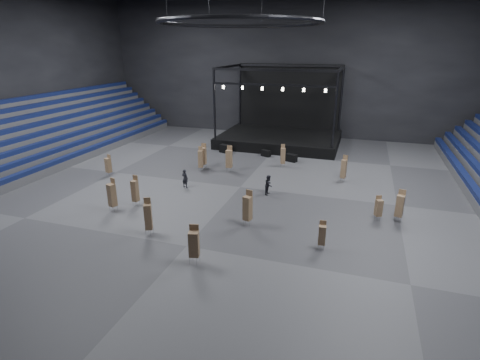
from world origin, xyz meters
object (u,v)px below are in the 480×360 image
(man_center, at_px, (185,178))
(chair_stack_11, at_px, (201,159))
(chair_stack_13, at_px, (194,243))
(flight_case_mid, at_px, (266,153))
(chair_stack_7, at_px, (108,165))
(stage, at_px, (281,131))
(chair_stack_4, at_px, (400,205))
(chair_stack_3, at_px, (112,194))
(chair_stack_10, at_px, (135,190))
(flight_case_left, at_px, (226,149))
(chair_stack_8, at_px, (148,216))
(chair_stack_1, at_px, (229,158))
(chair_stack_9, at_px, (283,155))
(flight_case_right, at_px, (291,158))
(chair_stack_5, at_px, (248,208))
(chair_stack_0, at_px, (379,207))
(chair_stack_12, at_px, (322,234))
(chair_stack_6, at_px, (203,155))
(chair_stack_2, at_px, (344,168))
(crew_member, at_px, (269,185))

(man_center, bearing_deg, chair_stack_11, -70.92)
(chair_stack_13, bearing_deg, flight_case_mid, 78.98)
(chair_stack_7, bearing_deg, stage, 68.89)
(chair_stack_4, distance_m, chair_stack_11, 18.34)
(chair_stack_7, bearing_deg, chair_stack_3, -36.98)
(flight_case_mid, bearing_deg, chair_stack_10, -110.76)
(flight_case_left, bearing_deg, chair_stack_8, -84.17)
(flight_case_left, xyz_separation_m, chair_stack_1, (2.63, -6.19, 0.87))
(chair_stack_9, xyz_separation_m, man_center, (-6.69, -8.22, -0.37))
(flight_case_right, xyz_separation_m, chair_stack_7, (-15.17, -9.76, 0.69))
(stage, distance_m, chair_stack_4, 22.76)
(flight_case_left, bearing_deg, flight_case_mid, -0.26)
(chair_stack_5, xyz_separation_m, chair_stack_13, (-1.45, -5.32, -0.07))
(chair_stack_0, height_order, chair_stack_4, chair_stack_4)
(chair_stack_11, xyz_separation_m, man_center, (0.55, -4.57, -0.41))
(chair_stack_9, bearing_deg, chair_stack_13, -115.03)
(flight_case_right, height_order, chair_stack_9, chair_stack_9)
(chair_stack_3, height_order, chair_stack_12, chair_stack_3)
(flight_case_right, relative_size, chair_stack_4, 0.51)
(chair_stack_9, bearing_deg, chair_stack_10, -145.55)
(chair_stack_3, distance_m, man_center, 6.67)
(chair_stack_3, xyz_separation_m, chair_stack_13, (8.53, -4.49, -0.07))
(flight_case_left, xyz_separation_m, chair_stack_0, (15.94, -12.97, 0.52))
(chair_stack_0, distance_m, chair_stack_4, 1.39)
(flight_case_left, relative_size, chair_stack_6, 0.54)
(chair_stack_4, relative_size, chair_stack_6, 0.92)
(chair_stack_3, distance_m, chair_stack_13, 9.64)
(flight_case_mid, bearing_deg, chair_stack_3, -112.14)
(chair_stack_5, relative_size, chair_stack_10, 1.05)
(chair_stack_13, bearing_deg, chair_stack_11, 97.55)
(chair_stack_12, bearing_deg, chair_stack_2, 82.27)
(chair_stack_0, bearing_deg, flight_case_right, 100.67)
(chair_stack_4, distance_m, crew_member, 9.89)
(chair_stack_8, relative_size, chair_stack_9, 1.08)
(chair_stack_6, height_order, chair_stack_11, chair_stack_6)
(crew_member, bearing_deg, chair_stack_4, -97.38)
(chair_stack_2, height_order, chair_stack_8, chair_stack_8)
(chair_stack_6, distance_m, chair_stack_7, 8.85)
(chair_stack_0, bearing_deg, chair_stack_6, 132.30)
(flight_case_mid, relative_size, man_center, 0.65)
(chair_stack_13, relative_size, man_center, 1.43)
(stage, height_order, chair_stack_11, stage)
(chair_stack_12, bearing_deg, chair_stack_6, 130.88)
(chair_stack_4, distance_m, chair_stack_8, 16.77)
(chair_stack_8, relative_size, man_center, 1.55)
(chair_stack_2, bearing_deg, chair_stack_5, -102.06)
(chair_stack_7, height_order, crew_member, chair_stack_7)
(chair_stack_8, relative_size, chair_stack_10, 1.04)
(chair_stack_8, height_order, chair_stack_11, chair_stack_8)
(chair_stack_4, bearing_deg, chair_stack_7, -169.16)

